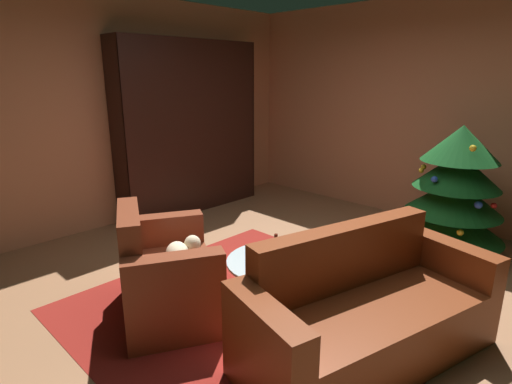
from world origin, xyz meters
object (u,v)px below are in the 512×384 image
at_px(bookshelf_unit, 198,128).
at_px(decorated_tree, 455,190).
at_px(armchair_red, 166,276).
at_px(couch_red, 365,316).
at_px(coffee_table, 275,264).
at_px(book_stack_on_table, 273,255).
at_px(bottle_on_table, 276,258).

relative_size(bookshelf_unit, decorated_tree, 1.68).
distance_m(armchair_red, couch_red, 1.54).
height_order(couch_red, decorated_tree, decorated_tree).
distance_m(bookshelf_unit, coffee_table, 2.96).
distance_m(couch_red, decorated_tree, 2.22).
distance_m(armchair_red, decorated_tree, 3.07).
height_order(bookshelf_unit, book_stack_on_table, bookshelf_unit).
distance_m(armchair_red, coffee_table, 0.88).
bearing_deg(decorated_tree, coffee_table, -105.35).
xyz_separation_m(bookshelf_unit, bottle_on_table, (2.71, -1.43, -0.59)).
bearing_deg(bookshelf_unit, decorated_tree, 15.71).
relative_size(coffee_table, book_stack_on_table, 3.68).
height_order(coffee_table, bottle_on_table, bottle_on_table).
bearing_deg(decorated_tree, couch_red, -83.83).
height_order(couch_red, bottle_on_table, couch_red).
bearing_deg(armchair_red, decorated_tree, 67.54).
height_order(bookshelf_unit, couch_red, bookshelf_unit).
height_order(bookshelf_unit, armchair_red, bookshelf_unit).
distance_m(book_stack_on_table, bottle_on_table, 0.27).
height_order(coffee_table, decorated_tree, decorated_tree).
bearing_deg(decorated_tree, bookshelf_unit, -164.29).
xyz_separation_m(bookshelf_unit, couch_red, (3.39, -1.28, -0.84)).
bearing_deg(armchair_red, book_stack_on_table, 51.61).
xyz_separation_m(coffee_table, book_stack_on_table, (-0.04, 0.01, 0.06)).
height_order(book_stack_on_table, decorated_tree, decorated_tree).
xyz_separation_m(bookshelf_unit, book_stack_on_table, (2.53, -1.25, -0.69)).
relative_size(bookshelf_unit, couch_red, 1.18).
distance_m(coffee_table, decorated_tree, 2.25).
bearing_deg(coffee_table, couch_red, -1.43).
bearing_deg(couch_red, coffee_table, 178.57).
relative_size(bookshelf_unit, coffee_table, 2.93).
bearing_deg(decorated_tree, bottle_on_table, -100.96).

